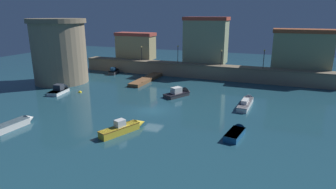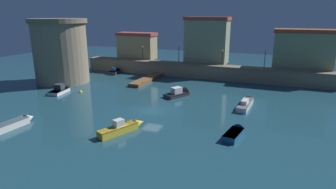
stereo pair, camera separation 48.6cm
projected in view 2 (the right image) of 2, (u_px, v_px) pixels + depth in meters
ground_plane at (152, 110)px, 38.11m from camera, size 125.94×125.94×0.00m
quay_wall at (198, 71)px, 57.60m from camera, size 51.54×2.91×2.76m
old_town_backdrop at (224, 44)px, 57.80m from camera, size 44.64×4.87×9.45m
fortress_tower at (61, 51)px, 52.55m from camera, size 10.42×10.42×11.75m
pier_dock at (147, 79)px, 54.74m from camera, size 2.09×11.18×0.70m
quay_lamp_0 at (143, 51)px, 61.22m from camera, size 0.32×0.32×3.07m
quay_lamp_1 at (179, 51)px, 58.12m from camera, size 0.32×0.32×3.58m
quay_lamp_2 at (222, 55)px, 54.95m from camera, size 0.32×0.32×3.04m
quay_lamp_3 at (265, 56)px, 52.02m from camera, size 0.32×0.32×3.47m
moored_boat_0 at (16, 123)px, 32.64m from camera, size 1.45×5.02×1.16m
moored_boat_1 at (235, 132)px, 30.11m from camera, size 2.00×4.49×1.29m
moored_boat_2 at (246, 103)px, 40.07m from camera, size 1.73×7.39×1.50m
moored_boat_3 at (181, 93)px, 44.93m from camera, size 4.00×5.35×2.09m
moored_boat_4 at (116, 71)px, 62.04m from camera, size 2.53×4.93×1.72m
moored_boat_5 at (62, 89)px, 46.98m from camera, size 2.54×5.02×2.06m
moored_boat_6 at (123, 127)px, 31.04m from camera, size 3.38×5.98×1.71m
mooring_buoy_0 at (81, 92)px, 46.89m from camera, size 0.60×0.60×0.60m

